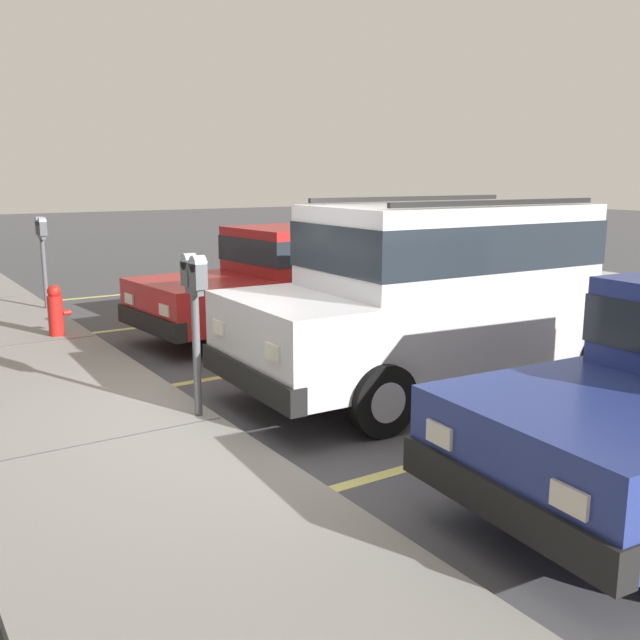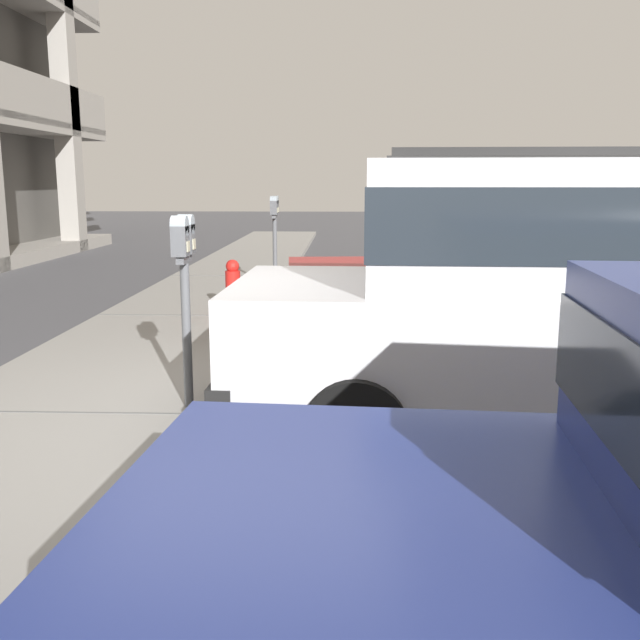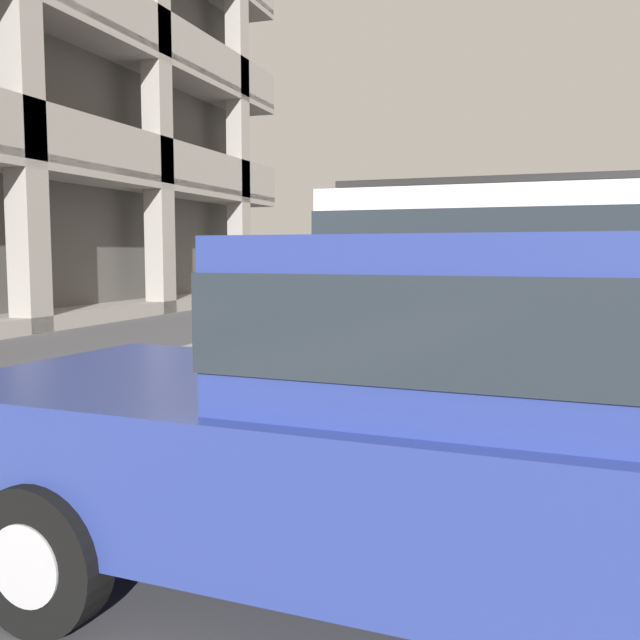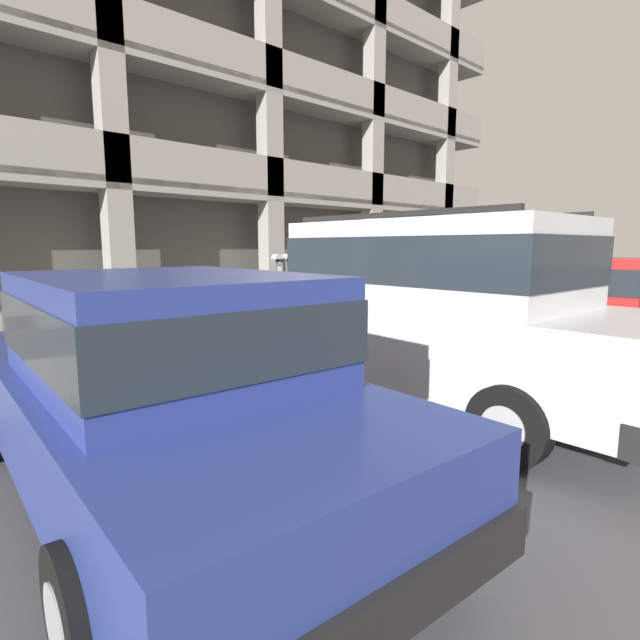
% 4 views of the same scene
% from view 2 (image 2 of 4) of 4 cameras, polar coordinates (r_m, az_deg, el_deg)
% --- Properties ---
extents(ground_plane, '(80.00, 80.00, 0.10)m').
position_cam_2_polar(ground_plane, '(5.47, -7.15, -9.20)').
color(ground_plane, '#4C4C51').
extents(sidewalk, '(40.00, 2.20, 0.12)m').
position_cam_2_polar(sidewalk, '(5.79, -20.10, -7.53)').
color(sidewalk, gray).
rests_on(sidewalk, ground_plane).
extents(parking_stall_lines, '(12.73, 4.80, 0.01)m').
position_cam_2_polar(parking_stall_lines, '(6.91, 6.54, -4.42)').
color(parking_stall_lines, '#DBD16B').
rests_on(parking_stall_lines, ground_plane).
extents(silver_suv, '(2.13, 4.84, 2.03)m').
position_cam_2_polar(silver_suv, '(5.33, 19.28, 2.35)').
color(silver_suv, silver).
rests_on(silver_suv, ground_plane).
extents(dark_hatchback, '(2.10, 4.61, 1.54)m').
position_cam_2_polar(dark_hatchback, '(8.55, 13.23, 3.91)').
color(dark_hatchback, red).
rests_on(dark_hatchback, ground_plane).
extents(parking_meter_near, '(0.35, 0.12, 1.47)m').
position_cam_2_polar(parking_meter_near, '(5.43, -10.81, 4.29)').
color(parking_meter_near, '#595B60').
rests_on(parking_meter_near, sidewalk).
extents(parking_meter_far, '(0.35, 0.12, 1.49)m').
position_cam_2_polar(parking_meter_far, '(11.63, -3.65, 8.01)').
color(parking_meter_far, '#595B60').
rests_on(parking_meter_far, sidewalk).
extents(fire_hydrant, '(0.30, 0.30, 0.70)m').
position_cam_2_polar(fire_hydrant, '(9.59, -6.95, 2.71)').
color(fire_hydrant, red).
rests_on(fire_hydrant, sidewalk).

